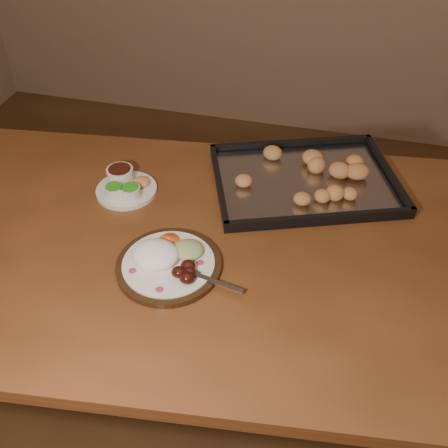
# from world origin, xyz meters

# --- Properties ---
(ground) EXTENTS (4.00, 4.00, 0.00)m
(ground) POSITION_xyz_m (0.00, 0.00, 0.00)
(ground) COLOR brown
(ground) RESTS_ON ground
(dining_table) EXTENTS (1.60, 1.08, 0.75)m
(dining_table) POSITION_xyz_m (-0.12, 0.10, 0.65)
(dining_table) COLOR brown
(dining_table) RESTS_ON ground
(dinner_plate) EXTENTS (0.31, 0.25, 0.06)m
(dinner_plate) POSITION_xyz_m (-0.14, 0.01, 0.77)
(dinner_plate) COLOR black
(dinner_plate) RESTS_ON dining_table
(condiment_saucer) EXTENTS (0.17, 0.17, 0.06)m
(condiment_saucer) POSITION_xyz_m (-0.35, 0.25, 0.77)
(condiment_saucer) COLOR silver
(condiment_saucer) RESTS_ON dining_table
(baking_tray) EXTENTS (0.60, 0.52, 0.05)m
(baking_tray) POSITION_xyz_m (0.12, 0.41, 0.77)
(baking_tray) COLOR black
(baking_tray) RESTS_ON dining_table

